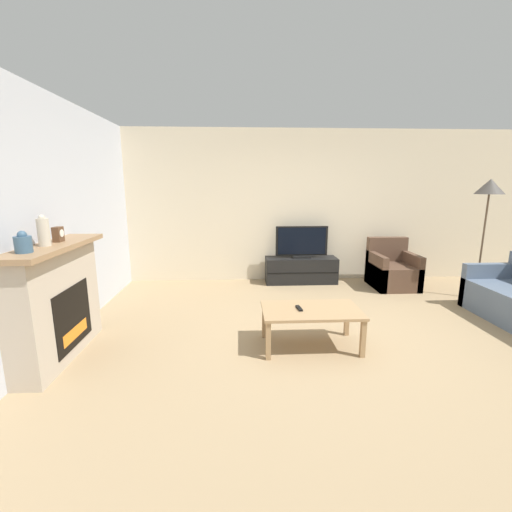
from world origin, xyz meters
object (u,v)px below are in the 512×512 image
at_px(mantel_vase_left, 23,243).
at_px(floor_lamp, 489,193).
at_px(remote, 299,308).
at_px(armchair, 392,271).
at_px(coffee_table, 311,314).
at_px(fireplace, 57,301).
at_px(tv, 302,243).
at_px(mantel_clock, 58,234).
at_px(mantel_vase_centre_left, 43,231).
at_px(tv_stand, 301,270).

height_order(mantel_vase_left, floor_lamp, floor_lamp).
bearing_deg(floor_lamp, remote, -154.09).
height_order(armchair, coffee_table, armchair).
relative_size(fireplace, mantel_vase_left, 7.59).
height_order(armchair, floor_lamp, floor_lamp).
height_order(tv, remote, tv).
relative_size(mantel_clock, armchair, 0.18).
distance_m(mantel_vase_centre_left, floor_lamp, 5.76).
bearing_deg(fireplace, armchair, 26.54).
bearing_deg(fireplace, coffee_table, 1.73).
relative_size(mantel_vase_centre_left, mantel_clock, 1.96).
relative_size(mantel_vase_centre_left, coffee_table, 0.28).
distance_m(fireplace, tv_stand, 3.92).
height_order(mantel_clock, armchair, mantel_clock).
bearing_deg(tv, floor_lamp, -21.21).
bearing_deg(tv_stand, tv, -90.00).
bearing_deg(tv_stand, mantel_clock, -140.35).
height_order(fireplace, tv, fireplace).
bearing_deg(floor_lamp, mantel_vase_centre_left, -163.09).
bearing_deg(armchair, fireplace, -153.46).
bearing_deg(mantel_clock, remote, -1.36).
bearing_deg(tv, tv_stand, 90.00).
height_order(mantel_vase_left, tv, mantel_vase_left).
height_order(mantel_vase_left, mantel_vase_centre_left, mantel_vase_centre_left).
height_order(remote, floor_lamp, floor_lamp).
bearing_deg(floor_lamp, tv, 158.79).
xyz_separation_m(mantel_vase_centre_left, armchair, (4.45, 2.34, -1.04)).
distance_m(coffee_table, floor_lamp, 3.51).
distance_m(tv_stand, floor_lamp, 3.09).
height_order(fireplace, mantel_vase_left, mantel_vase_left).
bearing_deg(tv_stand, mantel_vase_centre_left, -137.58).
distance_m(mantel_vase_left, tv, 4.22).
bearing_deg(armchair, mantel_vase_left, -149.15).
height_order(mantel_vase_left, armchair, mantel_vase_left).
bearing_deg(tv, coffee_table, -97.90).
xyz_separation_m(fireplace, mantel_clock, (0.02, 0.14, 0.65)).
relative_size(fireplace, remote, 9.27).
bearing_deg(tv, remote, -100.85).
distance_m(mantel_vase_left, tv_stand, 4.31).
relative_size(mantel_vase_left, coffee_table, 0.18).
relative_size(mantel_vase_left, armchair, 0.23).
xyz_separation_m(armchair, coffee_table, (-1.87, -2.15, 0.10)).
height_order(mantel_vase_left, coffee_table, mantel_vase_left).
bearing_deg(remote, mantel_vase_centre_left, 177.50).
bearing_deg(coffee_table, tv, 82.10).
height_order(mantel_vase_centre_left, floor_lamp, floor_lamp).
height_order(coffee_table, floor_lamp, floor_lamp).
bearing_deg(armchair, tv_stand, 167.58).
xyz_separation_m(mantel_clock, remote, (2.45, -0.06, -0.81)).
height_order(fireplace, armchair, fireplace).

